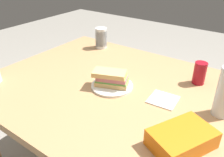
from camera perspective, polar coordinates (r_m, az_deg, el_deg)
dining_table at (r=1.27m, az=1.62°, el=-5.91°), size 1.44×1.07×0.78m
paper_plate at (r=1.22m, az=-0.00°, el=-1.80°), size 0.22×0.22×0.01m
sandwich at (r=1.20m, az=-0.19°, el=0.10°), size 0.20×0.16×0.08m
soda_can_red at (r=1.32m, az=20.89°, el=1.26°), size 0.07×0.07×0.12m
chip_bag at (r=0.90m, az=16.90°, el=-14.07°), size 0.24×0.27×0.07m
plastic_cup_stack at (r=1.72m, az=-2.71°, el=10.00°), size 0.08×0.08×0.15m
paper_napkin at (r=1.15m, az=12.56°, el=-5.13°), size 0.14×0.14×0.01m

